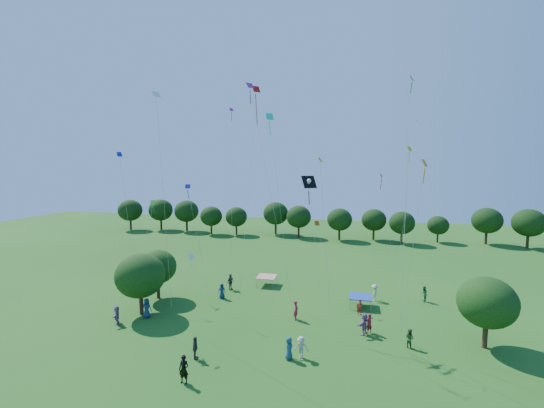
{
  "coord_description": "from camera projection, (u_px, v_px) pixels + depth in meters",
  "views": [
    {
      "loc": [
        6.5,
        -15.28,
        14.2
      ],
      "look_at": [
        0.0,
        14.0,
        11.0
      ],
      "focal_mm": 24.0,
      "sensor_mm": 36.0,
      "label": 1
    }
  ],
  "objects": [
    {
      "name": "crowd_person_9",
      "position": [
        301.0,
        347.0,
        26.79
      ],
      "size": [
        1.12,
        0.58,
        1.66
      ],
      "primitive_type": "imported",
      "rotation": [
        0.0,
        0.0,
        0.09
      ],
      "color": "#B8AE93",
      "rests_on": "ground"
    },
    {
      "name": "crowd_person_1",
      "position": [
        369.0,
        323.0,
        30.83
      ],
      "size": [
        0.74,
        0.73,
        1.7
      ],
      "primitive_type": "imported",
      "rotation": [
        0.0,
        0.0,
        3.9
      ],
      "color": "maroon",
      "rests_on": "ground"
    },
    {
      "name": "crowd_person_12",
      "position": [
        222.0,
        291.0,
        38.84
      ],
      "size": [
        0.89,
        0.62,
        1.64
      ],
      "primitive_type": "imported",
      "rotation": [
        0.0,
        0.0,
        6.53
      ],
      "color": "#1A2F4B",
      "rests_on": "ground"
    },
    {
      "name": "crowd_person_4",
      "position": [
        195.0,
        348.0,
        26.68
      ],
      "size": [
        0.69,
        1.08,
        1.7
      ],
      "primitive_type": "imported",
      "rotation": [
        0.0,
        0.0,
        1.82
      ],
      "color": "#3D3630",
      "rests_on": "ground"
    },
    {
      "name": "small_kite_3",
      "position": [
        408.0,
        161.0,
        26.49
      ],
      "size": [
        0.35,
        2.32,
        19.12
      ],
      "color": "green"
    },
    {
      "name": "small_kite_13",
      "position": [
        259.0,
        132.0,
        33.02
      ],
      "size": [
        3.67,
        3.08,
        20.22
      ],
      "color": "#AA1C8A"
    },
    {
      "name": "near_tree_west",
      "position": [
        140.0,
        276.0,
        34.43
      ],
      "size": [
        4.65,
        4.65,
        5.89
      ],
      "color": "#422B19",
      "rests_on": "ground"
    },
    {
      "name": "small_kite_11",
      "position": [
        150.0,
        218.0,
        37.42
      ],
      "size": [
        0.61,
        4.81,
        9.25
      ],
      "color": "#1C9A1E"
    },
    {
      "name": "small_kite_5",
      "position": [
        232.0,
        153.0,
        44.02
      ],
      "size": [
        2.11,
        6.13,
        19.97
      ],
      "color": "#AA1C96"
    },
    {
      "name": "small_kite_7",
      "position": [
        273.0,
        149.0,
        34.12
      ],
      "size": [
        2.2,
        1.55,
        17.72
      ],
      "color": "#0ED6AA"
    },
    {
      "name": "crowd_person_10",
      "position": [
        230.0,
        282.0,
        41.48
      ],
      "size": [
        0.86,
        1.19,
        1.85
      ],
      "primitive_type": "imported",
      "rotation": [
        0.0,
        0.0,
        1.2
      ],
      "color": "#3C3630",
      "rests_on": "ground"
    },
    {
      "name": "crowd_person_0",
      "position": [
        147.0,
        308.0,
        33.93
      ],
      "size": [
        0.92,
        0.52,
        1.82
      ],
      "primitive_type": "imported",
      "rotation": [
        0.0,
        0.0,
        3.18
      ],
      "color": "navy",
      "rests_on": "ground"
    },
    {
      "name": "small_kite_14",
      "position": [
        193.0,
        260.0,
        38.01
      ],
      "size": [
        3.02,
        2.12,
        3.64
      ],
      "color": "white"
    },
    {
      "name": "small_kite_12",
      "position": [
        125.0,
        195.0,
        33.18
      ],
      "size": [
        1.18,
        0.76,
        14.09
      ],
      "color": "#1226B6"
    },
    {
      "name": "tent_red_stripe",
      "position": [
        267.0,
        277.0,
        43.07
      ],
      "size": [
        2.2,
        2.2,
        1.1
      ],
      "color": "red",
      "rests_on": "ground"
    },
    {
      "name": "near_tree_north",
      "position": [
        158.0,
        267.0,
        38.65
      ],
      "size": [
        3.98,
        3.98,
        5.24
      ],
      "color": "#422B19",
      "rests_on": "ground"
    },
    {
      "name": "crowd_person_5",
      "position": [
        364.0,
        324.0,
        30.52
      ],
      "size": [
        1.29,
        1.82,
        1.85
      ],
      "primitive_type": "imported",
      "rotation": [
        0.0,
        0.0,
        4.27
      ],
      "color": "#8B518C",
      "rests_on": "ground"
    },
    {
      "name": "small_kite_1",
      "position": [
        323.0,
        203.0,
        30.16
      ],
      "size": [
        1.31,
        0.96,
        13.53
      ],
      "color": "orange"
    },
    {
      "name": "crowd_person_11",
      "position": [
        117.0,
        315.0,
        32.58
      ],
      "size": [
        1.21,
        1.64,
        1.67
      ],
      "primitive_type": "imported",
      "rotation": [
        0.0,
        0.0,
        5.19
      ],
      "color": "#935897",
      "rests_on": "ground"
    },
    {
      "name": "small_kite_8",
      "position": [
        384.0,
        201.0,
        40.04
      ],
      "size": [
        1.8,
        3.62,
        11.94
      ],
      "color": "red"
    },
    {
      "name": "small_kite_2",
      "position": [
        410.0,
        174.0,
        38.96
      ],
      "size": [
        2.29,
        3.33,
        17.71
      ],
      "color": "yellow"
    },
    {
      "name": "small_kite_10",
      "position": [
        419.0,
        208.0,
        23.5
      ],
      "size": [
        0.48,
        5.65,
        13.27
      ],
      "color": "orange"
    },
    {
      "name": "crowd_person_6",
      "position": [
        289.0,
        348.0,
        26.66
      ],
      "size": [
        0.63,
        0.91,
        1.68
      ],
      "primitive_type": "imported",
      "rotation": [
        0.0,
        0.0,
        1.8
      ],
      "color": "navy",
      "rests_on": "ground"
    },
    {
      "name": "tent_blue",
      "position": [
        360.0,
        297.0,
        36.53
      ],
      "size": [
        2.2,
        2.2,
        1.1
      ],
      "color": "#1A41AB",
      "rests_on": "ground"
    },
    {
      "name": "near_tree_east",
      "position": [
        487.0,
        302.0,
        28.04
      ],
      "size": [
        4.36,
        4.36,
        5.62
      ],
      "color": "#422B19",
      "rests_on": "ground"
    },
    {
      "name": "small_kite_9",
      "position": [
        406.0,
        195.0,
        29.06
      ],
      "size": [
        0.78,
        1.57,
        14.4
      ],
      "color": "yellow"
    },
    {
      "name": "crowd_person_3",
      "position": [
        375.0,
        293.0,
        38.18
      ],
      "size": [
        1.0,
        1.25,
        1.74
      ],
      "primitive_type": "imported",
      "rotation": [
        0.0,
        0.0,
        4.21
      ],
      "color": "beige",
      "rests_on": "ground"
    },
    {
      "name": "red_high_kite",
      "position": [
        254.0,
        125.0,
        35.22
      ],
      "size": [
        1.06,
        4.46,
        20.63
      ],
      "color": "red"
    },
    {
      "name": "crowd_person_13",
      "position": [
        360.0,
        307.0,
        34.6
      ],
      "size": [
        0.66,
        0.61,
        1.49
      ],
      "primitive_type": "imported",
      "rotation": [
        0.0,
        0.0,
        5.68
      ],
      "color": "maroon",
      "rests_on": "ground"
    },
    {
      "name": "small_kite_6",
      "position": [
        160.0,
        144.0,
        31.07
      ],
      "size": [
        0.82,
        1.06,
        19.1
      ],
      "color": "white"
    },
    {
      "name": "crowd_person_7",
      "position": [
        296.0,
        310.0,
        33.47
      ],
      "size": [
        0.48,
        0.7,
        1.79
      ],
      "primitive_type": "imported",
      "rotation": [
        0.0,
        0.0,
        1.64
      ],
      "color": "maroon",
      "rests_on": "ground"
    },
    {
      "name": "small_kite_4",
      "position": [
        192.0,
        207.0,
        36.01
      ],
      "size": [
        2.23,
        0.49,
        11.03
      ],
      "color": "#1916DF"
    },
    {
      "name": "man_in_black",
      "position": [
        184.0,
        369.0,
        23.7
      ],
      "size": [
        0.71,
        0.47,
        1.88
      ],
      "primitive_type": "imported",
      "rotation": [
        0.0,
        0.0,
        -0.03
      ],
      "color": "black",
      "rests_on": "ground"
    },
    {
      "name": "crowd_person_2",
      "position": [
        410.0,
        338.0,
        28.36
      ],
      "size": [
        0.82,
        0.81,
        1.52
      ],
      "primitive_type": "imported",
      "rotation": [
        0.0,
        0.0,
        2.36
      ],
      "color": "#2D5A26",
      "rests_on": "ground"
    },
    {
      "name": "small_kite_0",
      "position": [
        319.0,
        234.0,
        37.09
      ],
      "size": [
        2.24,
        2.0,
        7.21
      ],
      "color": "#C4480B"
    },
    {
      "name": "crowd_person_8",
      "position": [
        424.0,
        294.0,
        37.89
      ],
      "size": [
        0.54,
        0.87,
        1.66
      ],
      "primitive_type": "imported",
      "rotation": [
        0.0,
        0.0,
        4.59
      ],
      "color": "#285D3B",
      "rests_on": "ground"
    },
    {
      "name": "treeline",
      "position": [
        309.0,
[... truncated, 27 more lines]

